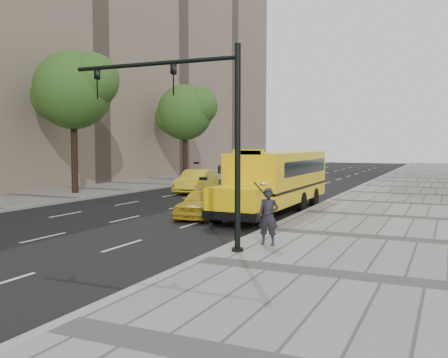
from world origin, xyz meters
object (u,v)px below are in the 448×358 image
at_px(school_bus, 278,177).
at_px(taxi_far, 196,181).
at_px(tree_c, 186,112).
at_px(pedestrian, 268,217).
at_px(taxi_near, 203,202).
at_px(tree_b, 74,89).
at_px(traffic_signal, 196,122).

bearing_deg(school_bus, taxi_far, 140.65).
xyz_separation_m(tree_c, pedestrian, (17.54, -26.21, -5.36)).
height_order(taxi_near, pedestrian, pedestrian).
xyz_separation_m(tree_b, pedestrian, (17.55, -11.05, -5.96)).
xyz_separation_m(taxi_near, taxi_far, (-5.76, 10.26, 0.11)).
relative_size(tree_b, pedestrian, 5.17).
distance_m(tree_b, pedestrian, 21.57).
relative_size(tree_c, taxi_far, 1.82).
xyz_separation_m(tree_b, traffic_signal, (15.59, -12.31, -2.94)).
distance_m(tree_b, traffic_signal, 20.08).
bearing_deg(tree_b, tree_c, 90.00).
bearing_deg(tree_c, traffic_signal, -60.42).
height_order(tree_b, taxi_far, tree_b).
xyz_separation_m(pedestrian, traffic_signal, (-1.95, -1.26, 3.01)).
bearing_deg(taxi_far, tree_c, 114.24).
distance_m(school_bus, taxi_far, 10.73).
xyz_separation_m(tree_c, traffic_signal, (15.59, -27.47, -2.34)).
distance_m(pedestrian, traffic_signal, 3.81).
height_order(pedestrian, traffic_signal, traffic_signal).
distance_m(taxi_near, traffic_signal, 8.19).
bearing_deg(taxi_near, taxi_far, 113.36).
bearing_deg(pedestrian, traffic_signal, -150.18).
bearing_deg(tree_b, school_bus, -7.95).
bearing_deg(tree_b, taxi_far, 35.24).
relative_size(tree_b, traffic_signal, 1.50).
relative_size(pedestrian, traffic_signal, 0.29).
xyz_separation_m(tree_b, school_bus, (14.90, -2.08, -5.27)).
height_order(school_bus, taxi_far, school_bus).
height_order(tree_c, traffic_signal, tree_c).
height_order(school_bus, pedestrian, school_bus).
bearing_deg(tree_c, school_bus, -49.17).
bearing_deg(traffic_signal, pedestrian, 32.93).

